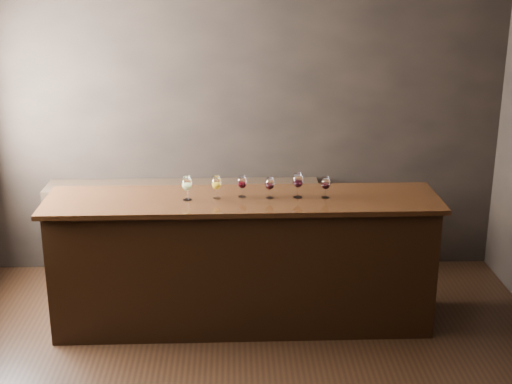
{
  "coord_description": "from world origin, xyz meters",
  "views": [
    {
      "loc": [
        -0.08,
        -4.43,
        2.96
      ],
      "look_at": [
        0.1,
        1.03,
        1.17
      ],
      "focal_mm": 50.0,
      "sensor_mm": 36.0,
      "label": 1
    }
  ],
  "objects_px": {
    "glass_amber": "(216,184)",
    "glass_red_b": "(270,184)",
    "bar_counter": "(243,264)",
    "glass_white": "(187,184)",
    "glass_red_c": "(298,181)",
    "back_bar_shelf": "(184,230)",
    "glass_red_a": "(242,183)",
    "glass_red_d": "(326,184)"
  },
  "relations": [
    {
      "from": "bar_counter",
      "to": "back_bar_shelf",
      "type": "distance_m",
      "value": 1.15
    },
    {
      "from": "glass_white",
      "to": "glass_red_b",
      "type": "bearing_deg",
      "value": 2.16
    },
    {
      "from": "glass_amber",
      "to": "glass_red_b",
      "type": "bearing_deg",
      "value": 0.02
    },
    {
      "from": "glass_amber",
      "to": "glass_red_b",
      "type": "xyz_separation_m",
      "value": [
        0.43,
        0.0,
        -0.01
      ]
    },
    {
      "from": "glass_red_c",
      "to": "bar_counter",
      "type": "bearing_deg",
      "value": -179.44
    },
    {
      "from": "bar_counter",
      "to": "glass_red_d",
      "type": "bearing_deg",
      "value": -1.22
    },
    {
      "from": "bar_counter",
      "to": "glass_red_b",
      "type": "distance_m",
      "value": 0.73
    },
    {
      "from": "glass_red_c",
      "to": "glass_red_b",
      "type": "bearing_deg",
      "value": -177.4
    },
    {
      "from": "glass_red_d",
      "to": "glass_red_b",
      "type": "bearing_deg",
      "value": 179.42
    },
    {
      "from": "glass_amber",
      "to": "glass_red_c",
      "type": "xyz_separation_m",
      "value": [
        0.66,
        0.01,
        0.01
      ]
    },
    {
      "from": "glass_red_d",
      "to": "glass_white",
      "type": "bearing_deg",
      "value": -178.95
    },
    {
      "from": "glass_red_b",
      "to": "glass_red_a",
      "type": "bearing_deg",
      "value": 170.56
    },
    {
      "from": "glass_red_b",
      "to": "glass_red_d",
      "type": "height_order",
      "value": "glass_red_d"
    },
    {
      "from": "bar_counter",
      "to": "glass_amber",
      "type": "xyz_separation_m",
      "value": [
        -0.21,
        -0.01,
        0.71
      ]
    },
    {
      "from": "glass_red_a",
      "to": "glass_red_d",
      "type": "relative_size",
      "value": 1.01
    },
    {
      "from": "bar_counter",
      "to": "glass_red_b",
      "type": "height_order",
      "value": "glass_red_b"
    },
    {
      "from": "back_bar_shelf",
      "to": "glass_red_a",
      "type": "xyz_separation_m",
      "value": [
        0.55,
        -0.97,
        0.78
      ]
    },
    {
      "from": "glass_white",
      "to": "glass_red_c",
      "type": "distance_m",
      "value": 0.89
    },
    {
      "from": "back_bar_shelf",
      "to": "glass_red_c",
      "type": "bearing_deg",
      "value": -44.85
    },
    {
      "from": "glass_white",
      "to": "glass_red_a",
      "type": "bearing_deg",
      "value": 7.97
    },
    {
      "from": "glass_white",
      "to": "glass_amber",
      "type": "bearing_deg",
      "value": 6.03
    },
    {
      "from": "glass_white",
      "to": "bar_counter",
      "type": "bearing_deg",
      "value": 3.98
    },
    {
      "from": "back_bar_shelf",
      "to": "glass_white",
      "type": "height_order",
      "value": "glass_white"
    },
    {
      "from": "glass_white",
      "to": "glass_red_a",
      "type": "height_order",
      "value": "glass_white"
    },
    {
      "from": "bar_counter",
      "to": "glass_white",
      "type": "relative_size",
      "value": 15.68
    },
    {
      "from": "glass_amber",
      "to": "glass_red_a",
      "type": "height_order",
      "value": "glass_amber"
    },
    {
      "from": "glass_amber",
      "to": "glass_red_b",
      "type": "relative_size",
      "value": 1.08
    },
    {
      "from": "glass_red_a",
      "to": "bar_counter",
      "type": "bearing_deg",
      "value": -83.48
    },
    {
      "from": "glass_red_a",
      "to": "glass_red_d",
      "type": "height_order",
      "value": "glass_red_a"
    },
    {
      "from": "bar_counter",
      "to": "glass_red_d",
      "type": "height_order",
      "value": "glass_red_d"
    },
    {
      "from": "back_bar_shelf",
      "to": "glass_white",
      "type": "xyz_separation_m",
      "value": [
        0.11,
        -1.03,
        0.79
      ]
    },
    {
      "from": "bar_counter",
      "to": "glass_red_c",
      "type": "bearing_deg",
      "value": 0.25
    },
    {
      "from": "glass_red_a",
      "to": "glass_red_c",
      "type": "relative_size",
      "value": 0.87
    },
    {
      "from": "bar_counter",
      "to": "back_bar_shelf",
      "type": "height_order",
      "value": "bar_counter"
    },
    {
      "from": "glass_red_a",
      "to": "glass_red_c",
      "type": "distance_m",
      "value": 0.45
    },
    {
      "from": "glass_red_b",
      "to": "glass_red_c",
      "type": "xyz_separation_m",
      "value": [
        0.23,
        0.01,
        0.02
      ]
    },
    {
      "from": "glass_amber",
      "to": "back_bar_shelf",
      "type": "bearing_deg",
      "value": 108.9
    },
    {
      "from": "glass_red_b",
      "to": "glass_red_d",
      "type": "bearing_deg",
      "value": -0.58
    },
    {
      "from": "glass_red_d",
      "to": "glass_red_c",
      "type": "bearing_deg",
      "value": 176.15
    },
    {
      "from": "glass_amber",
      "to": "glass_red_c",
      "type": "relative_size",
      "value": 0.93
    },
    {
      "from": "back_bar_shelf",
      "to": "glass_amber",
      "type": "xyz_separation_m",
      "value": [
        0.34,
        -1.01,
        0.79
      ]
    },
    {
      "from": "glass_red_a",
      "to": "glass_red_b",
      "type": "bearing_deg",
      "value": -9.44
    }
  ]
}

